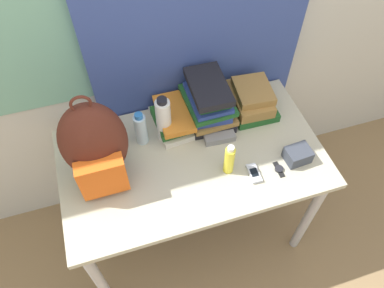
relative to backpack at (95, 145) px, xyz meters
The scene contains 15 objects.
ground_plane 1.14m from the backpack, 43.67° to the right, with size 12.00×12.00×0.00m, color #8C704C.
wall_back 0.63m from the backpack, 44.85° to the left, with size 6.00×0.06×2.50m.
curtain_blue 0.72m from the backpack, 31.69° to the left, with size 1.06×0.04×2.50m.
desk 0.52m from the backpack, ahead, with size 1.24×0.71×0.77m.
backpack is the anchor object (origin of this frame).
book_stack_left 0.44m from the backpack, 24.70° to the left, with size 0.20×0.28×0.11m.
book_stack_center 0.59m from the backpack, 16.92° to the left, with size 0.24×0.30×0.25m.
book_stack_right 0.82m from the backpack, 12.34° to the left, with size 0.22×0.28×0.14m.
water_bottle 0.27m from the backpack, 30.98° to the left, with size 0.06×0.06×0.19m.
sports_bottle 0.35m from the backpack, 20.48° to the left, with size 0.07×0.07×0.26m.
sunscreen_bottle 0.58m from the backpack, 15.96° to the right, with size 0.05×0.05×0.18m.
cell_phone 0.71m from the backpack, 18.26° to the right, with size 0.05×0.10×0.02m.
sunglasses_case 0.60m from the backpack, ahead, with size 0.15×0.07×0.04m.
camera_pouch 0.91m from the backpack, 12.67° to the right, with size 0.12×0.10×0.07m.
wristwatch 0.83m from the backpack, 16.37° to the right, with size 0.04×0.09×0.01m.
Camera 1 is at (-0.30, -0.61, 2.23)m, focal length 35.00 mm.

